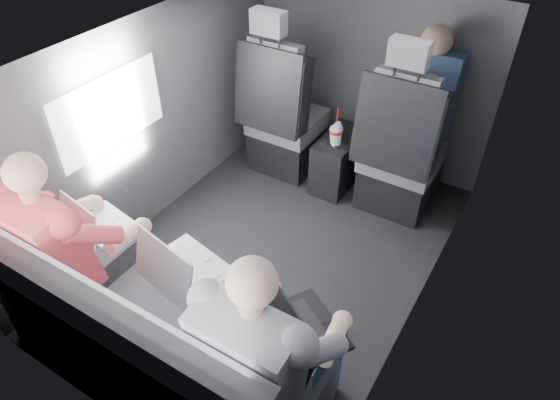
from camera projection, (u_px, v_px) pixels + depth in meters
The scene contains 20 objects.
floor at pixel (275, 253), 3.17m from camera, with size 2.60×2.60×0.00m, color black.
ceiling at pixel (273, 48), 2.32m from camera, with size 2.60×2.60×0.00m, color #B2B2AD.
panel_left at pixel (152, 123), 3.12m from camera, with size 0.02×2.60×1.35m, color #56565B.
panel_right at pixel (433, 223), 2.38m from camera, with size 0.02×2.60×1.35m, color #56565B.
panel_front at pixel (369, 78), 3.61m from camera, with size 1.80×0.02×1.35m, color #56565B.
panel_back at pixel (92, 335), 1.89m from camera, with size 1.80×0.02×1.35m, color #56565B.
side_window at pixel (111, 112), 2.77m from camera, with size 0.02×0.75×0.42m, color white.
seatbelt at pixel (399, 116), 2.93m from camera, with size 0.05×0.01×0.65m, color black.
front_seat_left at pixel (283, 123), 3.66m from camera, with size 0.52×0.58×1.26m.
front_seat_right at pixel (399, 159), 3.29m from camera, with size 0.52×0.58×1.26m.
center_console at pixel (339, 161), 3.63m from camera, with size 0.24×0.48×0.41m.
rear_bench at pixel (151, 346), 2.28m from camera, with size 1.60×0.57×0.92m.
soda_cup at pixel (336, 135), 3.39m from camera, with size 0.09×0.09×0.28m.
water_bottle at pixel (337, 135), 3.38m from camera, with size 0.06×0.06×0.17m.
laptop_white at pixel (95, 223), 2.45m from camera, with size 0.33×0.32×0.22m.
laptop_silver at pixel (181, 267), 2.21m from camera, with size 0.40×0.39×0.26m.
laptop_black at pixel (301, 330), 1.96m from camera, with size 0.41×0.45×0.24m.
passenger_rear_left at pixel (77, 246), 2.34m from camera, with size 0.48×0.60×1.19m.
passenger_rear_right at pixel (272, 351), 1.90m from camera, with size 0.48×0.60×1.19m.
passenger_front_right at pixel (425, 96), 3.24m from camera, with size 0.39×0.39×0.78m.
Camera 1 is at (1.21, -1.90, 2.26)m, focal length 32.00 mm.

